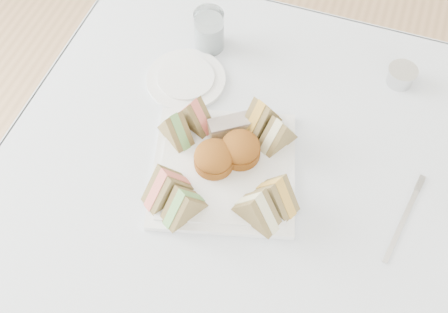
% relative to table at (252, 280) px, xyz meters
% --- Properties ---
extents(table, '(0.90, 0.90, 0.74)m').
position_rel_table_xyz_m(table, '(0.00, 0.00, 0.00)').
color(table, brown).
rests_on(table, floor).
extents(tablecloth, '(1.02, 1.02, 0.01)m').
position_rel_table_xyz_m(tablecloth, '(0.00, 0.00, 0.37)').
color(tablecloth, white).
rests_on(tablecloth, table).
extents(serving_plate, '(0.32, 0.32, 0.01)m').
position_rel_table_xyz_m(serving_plate, '(-0.09, 0.05, 0.38)').
color(serving_plate, white).
rests_on(serving_plate, tablecloth).
extents(sandwich_fl_a, '(0.08, 0.10, 0.08)m').
position_rel_table_xyz_m(sandwich_fl_a, '(-0.16, -0.04, 0.43)').
color(sandwich_fl_a, olive).
rests_on(sandwich_fl_a, serving_plate).
extents(sandwich_fl_b, '(0.07, 0.09, 0.07)m').
position_rel_table_xyz_m(sandwich_fl_b, '(-0.12, -0.06, 0.42)').
color(sandwich_fl_b, olive).
rests_on(sandwich_fl_b, serving_plate).
extents(sandwich_fr_a, '(0.09, 0.07, 0.07)m').
position_rel_table_xyz_m(sandwich_fr_a, '(0.02, 0.01, 0.42)').
color(sandwich_fr_a, olive).
rests_on(sandwich_fr_a, serving_plate).
extents(sandwich_fr_b, '(0.10, 0.07, 0.08)m').
position_rel_table_xyz_m(sandwich_fr_b, '(-0.00, -0.03, 0.43)').
color(sandwich_fr_b, olive).
rests_on(sandwich_fr_b, serving_plate).
extents(sandwich_bl_a, '(0.09, 0.08, 0.07)m').
position_rel_table_xyz_m(sandwich_bl_a, '(-0.20, 0.08, 0.42)').
color(sandwich_bl_a, olive).
rests_on(sandwich_bl_a, serving_plate).
extents(sandwich_bl_b, '(0.09, 0.07, 0.07)m').
position_rel_table_xyz_m(sandwich_bl_b, '(-0.17, 0.12, 0.42)').
color(sandwich_bl_b, olive).
rests_on(sandwich_bl_b, serving_plate).
extents(sandwich_br_a, '(0.07, 0.09, 0.07)m').
position_rel_table_xyz_m(sandwich_br_a, '(-0.01, 0.13, 0.42)').
color(sandwich_br_a, olive).
rests_on(sandwich_br_a, serving_plate).
extents(sandwich_br_b, '(0.08, 0.10, 0.08)m').
position_rel_table_xyz_m(sandwich_br_b, '(-0.05, 0.16, 0.43)').
color(sandwich_br_b, olive).
rests_on(sandwich_br_b, serving_plate).
extents(scone_left, '(0.10, 0.10, 0.05)m').
position_rel_table_xyz_m(scone_left, '(-0.11, 0.05, 0.41)').
color(scone_left, '#974B16').
rests_on(scone_left, serving_plate).
extents(scone_right, '(0.10, 0.10, 0.05)m').
position_rel_table_xyz_m(scone_right, '(-0.07, 0.08, 0.41)').
color(scone_right, '#974B16').
rests_on(scone_right, serving_plate).
extents(pastry_slice, '(0.08, 0.07, 0.04)m').
position_rel_table_xyz_m(pastry_slice, '(-0.10, 0.12, 0.41)').
color(pastry_slice, beige).
rests_on(pastry_slice, serving_plate).
extents(side_plate, '(0.17, 0.17, 0.01)m').
position_rel_table_xyz_m(side_plate, '(-0.23, 0.22, 0.38)').
color(side_plate, white).
rests_on(side_plate, tablecloth).
extents(water_glass, '(0.08, 0.08, 0.09)m').
position_rel_table_xyz_m(water_glass, '(-0.22, 0.33, 0.42)').
color(water_glass, white).
rests_on(water_glass, tablecloth).
extents(tea_strainer, '(0.08, 0.08, 0.03)m').
position_rel_table_xyz_m(tea_strainer, '(0.18, 0.37, 0.39)').
color(tea_strainer, '#BCBCBC').
rests_on(tea_strainer, tablecloth).
extents(fork, '(0.04, 0.16, 0.00)m').
position_rel_table_xyz_m(fork, '(0.24, 0.04, 0.38)').
color(fork, '#BCBCBC').
rests_on(fork, tablecloth).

